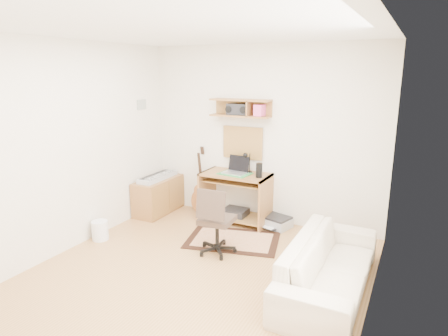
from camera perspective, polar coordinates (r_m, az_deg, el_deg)
The scene contains 22 objects.
floor at distance 4.55m, azimuth -4.40°, elevation -15.51°, with size 3.60×4.00×0.01m, color #B8854D.
ceiling at distance 3.99m, azimuth -5.13°, elevation 19.29°, with size 3.60×4.00×0.01m, color white.
back_wall at distance 5.85m, azimuth 5.54°, elevation 4.71°, with size 3.60×0.01×2.60m, color silver.
left_wall at distance 5.23m, azimuth -21.92°, elevation 2.68°, with size 0.01×4.00×2.60m, color silver.
right_wall at distance 3.52m, azimuth 21.31°, elevation -2.35°, with size 0.01×4.00×2.60m, color silver.
wall_shelf at distance 5.79m, azimuth 2.36°, elevation 8.66°, with size 0.90×0.25×0.26m, color #986635.
cork_board at distance 5.96m, azimuth 2.73°, elevation 3.66°, with size 0.64×0.03×0.49m, color #A27B51.
wall_photo at distance 6.25m, azimuth -11.81°, elevation 8.95°, with size 0.02×0.20×0.15m, color #4C8CBF.
desk at distance 5.93m, azimuth 1.68°, elevation -4.32°, with size 1.00×0.55×0.75m, color #986635, non-canonical shape.
laptop at distance 5.77m, azimuth 1.59°, elevation 0.39°, with size 0.34×0.34×0.26m, color silver, non-canonical shape.
speaker at distance 5.60m, azimuth 5.09°, elevation -0.34°, with size 0.09×0.09×0.21m, color black.
desk_lamp at distance 5.84m, azimuth 3.72°, elevation 0.75°, with size 0.10×0.10×0.30m, color black, non-canonical shape.
pencil_cup at distance 5.78m, azimuth 4.91°, elevation -0.50°, with size 0.06×0.06×0.09m, color #375DA6.
boombox at distance 5.81m, azimuth 1.98°, elevation 8.48°, with size 0.31×0.14×0.16m, color black.
rug at distance 5.41m, azimuth 1.27°, elevation -10.33°, with size 1.21×0.81×0.02m, color beige.
task_chair at distance 4.91m, azimuth -1.00°, elevation -7.47°, with size 0.45×0.45×0.87m, color #382A21, non-canonical shape.
cabinet at distance 6.44m, azimuth -9.44°, elevation -3.94°, with size 0.40×0.90×0.55m, color #986635.
music_keyboard at distance 6.35m, azimuth -9.55°, elevation -1.29°, with size 0.24×0.77×0.07m, color #B2B5BA.
guitar at distance 6.31m, azimuth -3.60°, elevation -1.73°, with size 0.28×0.18×1.06m, color #B36B37, non-canonical shape.
waste_basket at distance 5.64m, azimuth -17.47°, elevation -8.58°, with size 0.22×0.22×0.26m, color white.
printer at distance 5.86m, azimuth 7.51°, elevation -7.66°, with size 0.41×0.32×0.15m, color #A5A8AA.
sofa at distance 4.29m, azimuth 15.01°, elevation -12.31°, with size 1.88×0.55×0.73m, color beige.
Camera 1 is at (2.07, -3.38, 2.23)m, focal length 31.66 mm.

